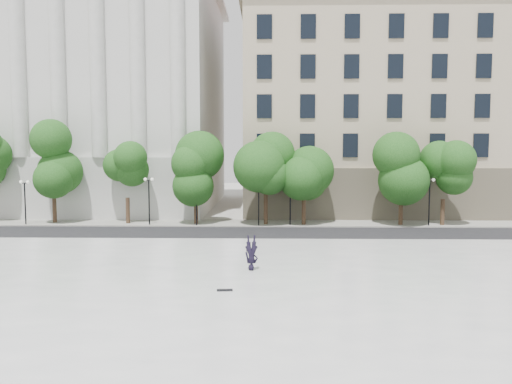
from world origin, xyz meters
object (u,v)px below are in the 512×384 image
traffic_light_east (259,184)px  skateboard (225,290)px  person_lying (252,265)px  traffic_light_west (196,185)px

traffic_light_east → skateboard: size_ratio=5.97×
person_lying → skateboard: person_lying is taller
traffic_light_west → person_lying: size_ratio=2.26×
person_lying → skateboard: size_ratio=2.60×
skateboard → traffic_light_west: bearing=96.4°
traffic_light_east → skateboard: traffic_light_east is taller
traffic_light_east → skateboard: 21.65m
person_lying → skateboard: (-1.07, -3.83, -0.21)m
traffic_light_east → person_lying: (-0.06, -17.55, -3.01)m
traffic_light_west → skateboard: bearing=-78.7°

